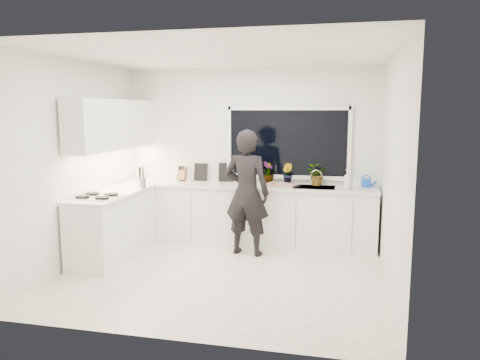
# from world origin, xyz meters

# --- Properties ---
(floor) EXTENTS (4.00, 3.50, 0.02)m
(floor) POSITION_xyz_m (0.00, 0.00, -0.01)
(floor) COLOR beige
(floor) RESTS_ON ground
(wall_back) EXTENTS (4.00, 0.02, 2.70)m
(wall_back) POSITION_xyz_m (0.00, 1.76, 1.35)
(wall_back) COLOR white
(wall_back) RESTS_ON ground
(wall_left) EXTENTS (0.02, 3.50, 2.70)m
(wall_left) POSITION_xyz_m (-2.01, 0.00, 1.35)
(wall_left) COLOR white
(wall_left) RESTS_ON ground
(wall_right) EXTENTS (0.02, 3.50, 2.70)m
(wall_right) POSITION_xyz_m (2.01, 0.00, 1.35)
(wall_right) COLOR white
(wall_right) RESTS_ON ground
(ceiling) EXTENTS (4.00, 3.50, 0.02)m
(ceiling) POSITION_xyz_m (0.00, 0.00, 2.71)
(ceiling) COLOR white
(ceiling) RESTS_ON wall_back
(window) EXTENTS (1.80, 0.02, 1.00)m
(window) POSITION_xyz_m (0.60, 1.73, 1.55)
(window) COLOR black
(window) RESTS_ON wall_back
(base_cabinets_back) EXTENTS (3.92, 0.58, 0.88)m
(base_cabinets_back) POSITION_xyz_m (0.00, 1.45, 0.44)
(base_cabinets_back) COLOR white
(base_cabinets_back) RESTS_ON floor
(base_cabinets_left) EXTENTS (0.58, 1.60, 0.88)m
(base_cabinets_left) POSITION_xyz_m (-1.67, 0.35, 0.44)
(base_cabinets_left) COLOR white
(base_cabinets_left) RESTS_ON floor
(countertop_back) EXTENTS (3.94, 0.62, 0.04)m
(countertop_back) POSITION_xyz_m (0.00, 1.44, 0.90)
(countertop_back) COLOR silver
(countertop_back) RESTS_ON base_cabinets_back
(countertop_left) EXTENTS (0.62, 1.60, 0.04)m
(countertop_left) POSITION_xyz_m (-1.67, 0.35, 0.90)
(countertop_left) COLOR silver
(countertop_left) RESTS_ON base_cabinets_left
(upper_cabinets) EXTENTS (0.34, 2.10, 0.70)m
(upper_cabinets) POSITION_xyz_m (-1.79, 0.70, 1.85)
(upper_cabinets) COLOR white
(upper_cabinets) RESTS_ON wall_left
(sink) EXTENTS (0.58, 0.42, 0.14)m
(sink) POSITION_xyz_m (1.05, 1.45, 0.87)
(sink) COLOR silver
(sink) RESTS_ON countertop_back
(faucet) EXTENTS (0.03, 0.03, 0.22)m
(faucet) POSITION_xyz_m (1.05, 1.65, 1.03)
(faucet) COLOR silver
(faucet) RESTS_ON countertop_back
(stovetop) EXTENTS (0.56, 0.48, 0.03)m
(stovetop) POSITION_xyz_m (-1.69, -0.00, 0.94)
(stovetop) COLOR black
(stovetop) RESTS_ON countertop_left
(person) EXTENTS (0.71, 0.52, 1.79)m
(person) POSITION_xyz_m (0.13, 0.90, 0.89)
(person) COLOR black
(person) RESTS_ON floor
(pizza_tray) EXTENTS (0.55, 0.46, 0.03)m
(pizza_tray) POSITION_xyz_m (0.55, 1.42, 0.94)
(pizza_tray) COLOR silver
(pizza_tray) RESTS_ON countertop_back
(pizza) EXTENTS (0.50, 0.41, 0.01)m
(pizza) POSITION_xyz_m (0.55, 1.42, 0.95)
(pizza) COLOR red
(pizza) RESTS_ON pizza_tray
(watering_can) EXTENTS (0.18, 0.18, 0.13)m
(watering_can) POSITION_xyz_m (1.79, 1.61, 0.98)
(watering_can) COLOR blue
(watering_can) RESTS_ON countertop_back
(paper_towel_roll) EXTENTS (0.13, 0.13, 0.26)m
(paper_towel_roll) POSITION_xyz_m (-1.79, 1.55, 1.05)
(paper_towel_roll) COLOR white
(paper_towel_roll) RESTS_ON countertop_back
(knife_block) EXTENTS (0.14, 0.11, 0.22)m
(knife_block) POSITION_xyz_m (-1.08, 1.59, 1.03)
(knife_block) COLOR olive
(knife_block) RESTS_ON countertop_back
(utensil_crock) EXTENTS (0.14, 0.14, 0.16)m
(utensil_crock) POSITION_xyz_m (-1.43, 0.80, 1.00)
(utensil_crock) COLOR #B2B1B6
(utensil_crock) RESTS_ON countertop_left
(picture_frame_large) EXTENTS (0.22, 0.03, 0.28)m
(picture_frame_large) POSITION_xyz_m (-0.80, 1.69, 1.06)
(picture_frame_large) COLOR black
(picture_frame_large) RESTS_ON countertop_back
(picture_frame_small) EXTENTS (0.25, 0.07, 0.30)m
(picture_frame_small) POSITION_xyz_m (-0.37, 1.69, 1.07)
(picture_frame_small) COLOR black
(picture_frame_small) RESTS_ON countertop_back
(herb_plants) EXTENTS (1.32, 0.28, 0.34)m
(herb_plants) POSITION_xyz_m (0.69, 1.61, 1.08)
(herb_plants) COLOR #26662D
(herb_plants) RESTS_ON countertop_back
(soap_bottles) EXTENTS (0.24, 0.16, 0.29)m
(soap_bottles) POSITION_xyz_m (1.55, 1.30, 1.05)
(soap_bottles) COLOR #D8BF66
(soap_bottles) RESTS_ON countertop_back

